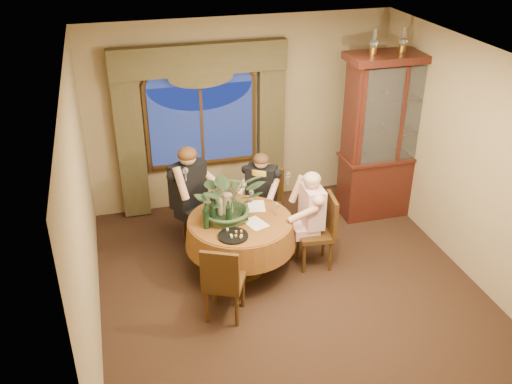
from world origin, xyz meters
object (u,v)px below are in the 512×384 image
object	(u,v)px
dining_table	(241,245)
person_scarf	(261,195)
wine_bottle_0	(213,203)
wine_bottle_2	(220,207)
person_back	(189,198)
oil_lamp_center	(403,39)
wine_bottle_5	(229,213)
chair_back_right	(264,205)
wine_bottle_1	(206,216)
stoneware_vase	(227,205)
person_pink	(311,218)
oil_lamp_left	(374,41)
chair_right	(315,232)
centerpiece_plant	(228,175)
oil_lamp_right	(432,38)
olive_bowl	(243,221)
chair_back	(201,209)
wine_bottle_3	(207,208)
wine_bottle_4	(212,211)
china_cabinet	(392,137)
chair_front_left	(225,280)

from	to	relation	value
dining_table	person_scarf	world-z (taller)	person_scarf
wine_bottle_0	wine_bottle_2	bearing A→B (deg)	-55.31
person_back	oil_lamp_center	bearing A→B (deg)	149.04
wine_bottle_2	wine_bottle_5	bearing A→B (deg)	-70.02
chair_back_right	wine_bottle_1	size ratio (longest dim) A/B	2.91
wine_bottle_2	stoneware_vase	bearing A→B (deg)	21.47
person_pink	wine_bottle_1	world-z (taller)	person_pink
person_scarf	wine_bottle_5	world-z (taller)	person_scarf
oil_lamp_left	chair_right	bearing A→B (deg)	-136.38
person_pink	centerpiece_plant	world-z (taller)	centerpiece_plant
oil_lamp_right	olive_bowl	bearing A→B (deg)	-160.67
oil_lamp_center	wine_bottle_0	distance (m)	3.30
person_pink	chair_back	bearing A→B (deg)	56.44
wine_bottle_3	centerpiece_plant	bearing A→B (deg)	-3.97
person_pink	wine_bottle_0	distance (m)	1.27
oil_lamp_center	wine_bottle_3	xyz separation A→B (m)	(-2.84, -0.83, -1.66)
oil_lamp_center	centerpiece_plant	xyz separation A→B (m)	(-2.58, -0.84, -1.24)
chair_back_right	person_back	size ratio (longest dim) A/B	0.66
oil_lamp_center	stoneware_vase	world-z (taller)	oil_lamp_center
wine_bottle_4	olive_bowl	bearing A→B (deg)	-14.26
oil_lamp_left	chair_back	size ratio (longest dim) A/B	0.35
oil_lamp_center	person_scarf	size ratio (longest dim) A/B	0.27
oil_lamp_left	chair_back	bearing A→B (deg)	-178.25
chair_back	china_cabinet	bearing A→B (deg)	159.47
china_cabinet	wine_bottle_5	distance (m)	2.82
chair_right	centerpiece_plant	world-z (taller)	centerpiece_plant
chair_right	chair_front_left	distance (m)	1.48
chair_front_left	chair_back	bearing A→B (deg)	114.53
chair_front_left	wine_bottle_0	size ratio (longest dim) A/B	2.91
oil_lamp_left	wine_bottle_4	size ratio (longest dim) A/B	1.03
dining_table	china_cabinet	size ratio (longest dim) A/B	0.57
person_back	person_pink	bearing A→B (deg)	117.62
wine_bottle_1	dining_table	bearing A→B (deg)	11.33
dining_table	centerpiece_plant	distance (m)	0.97
stoneware_vase	wine_bottle_4	world-z (taller)	wine_bottle_4
olive_bowl	centerpiece_plant	bearing A→B (deg)	131.29
chair_front_left	wine_bottle_2	xyz separation A→B (m)	(0.15, 0.87, 0.44)
oil_lamp_right	person_back	distance (m)	3.86
wine_bottle_4	centerpiece_plant	bearing A→B (deg)	17.66
oil_lamp_right	chair_back_right	distance (m)	3.16
chair_back_right	wine_bottle_5	world-z (taller)	wine_bottle_5
chair_front_left	wine_bottle_0	world-z (taller)	wine_bottle_0
chair_front_left	oil_lamp_left	bearing A→B (deg)	60.98
stoneware_vase	chair_front_left	bearing A→B (deg)	-105.08
chair_right	wine_bottle_4	bearing A→B (deg)	91.07
dining_table	china_cabinet	distance (m)	2.75
chair_back	wine_bottle_4	distance (m)	0.95
wine_bottle_5	person_scarf	bearing A→B (deg)	53.02
olive_bowl	wine_bottle_1	size ratio (longest dim) A/B	0.42
chair_back_right	chair_back	xyz separation A→B (m)	(-0.86, 0.13, 0.00)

